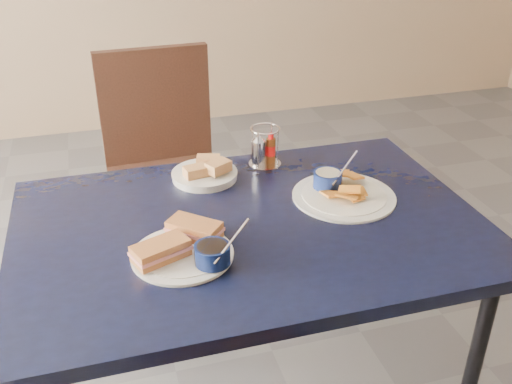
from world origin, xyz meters
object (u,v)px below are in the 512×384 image
object	(u,v)px
dining_table	(250,239)
sandwich_plate	(186,247)
chair_far	(164,153)
condiment_caddy	(264,150)
bread_basket	(206,173)
plantain_plate	(339,190)

from	to	relation	value
dining_table	sandwich_plate	bearing A→B (deg)	-150.67
chair_far	sandwich_plate	bearing A→B (deg)	-94.42
dining_table	sandwich_plate	world-z (taller)	sandwich_plate
sandwich_plate	condiment_caddy	distance (m)	0.57
sandwich_plate	bread_basket	bearing A→B (deg)	71.51
plantain_plate	condiment_caddy	size ratio (longest dim) A/B	2.31
dining_table	plantain_plate	distance (m)	0.32
sandwich_plate	condiment_caddy	bearing A→B (deg)	52.79
bread_basket	condiment_caddy	size ratio (longest dim) A/B	1.53
plantain_plate	condiment_caddy	world-z (taller)	condiment_caddy
dining_table	sandwich_plate	size ratio (longest dim) A/B	4.38
dining_table	chair_far	world-z (taller)	chair_far
chair_far	plantain_plate	world-z (taller)	chair_far
condiment_caddy	plantain_plate	bearing A→B (deg)	-59.50
sandwich_plate	plantain_plate	xyz separation A→B (m)	(0.51, 0.19, -0.01)
dining_table	sandwich_plate	xyz separation A→B (m)	(-0.20, -0.11, 0.09)
bread_basket	condiment_caddy	world-z (taller)	condiment_caddy
dining_table	condiment_caddy	xyz separation A→B (m)	(0.15, 0.34, 0.12)
plantain_plate	dining_table	bearing A→B (deg)	-166.70
plantain_plate	condiment_caddy	bearing A→B (deg)	120.50
sandwich_plate	bread_basket	world-z (taller)	sandwich_plate
chair_far	condiment_caddy	world-z (taller)	chair_far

